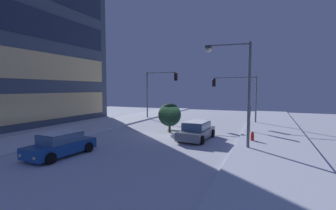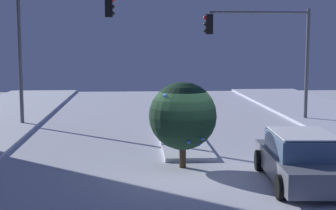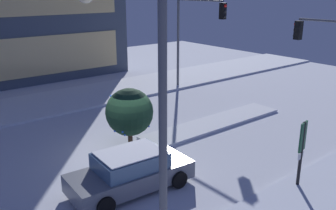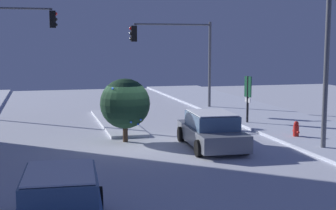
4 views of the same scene
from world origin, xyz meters
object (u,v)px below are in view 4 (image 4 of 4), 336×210
object	(u,v)px
car_far	(61,205)
parking_info_sign	(248,94)
traffic_light_corner_near_right	(177,47)
car_near	(211,131)
fire_hydrant	(296,131)
traffic_light_corner_far_right	(9,39)
street_lamp_arched	(310,30)
decorated_tree_median	(125,104)

from	to	relation	value
car_far	parking_info_sign	xyz separation A→B (m)	(12.88, -10.29, 0.94)
car_far	traffic_light_corner_near_right	xyz separation A→B (m)	(19.58, -8.27, 3.38)
car_near	car_far	xyz separation A→B (m)	(-7.97, 6.48, -0.00)
fire_hydrant	car_far	bearing A→B (deg)	128.72
traffic_light_corner_far_right	traffic_light_corner_near_right	xyz separation A→B (m)	(0.65, -10.34, -0.48)
car_near	parking_info_sign	distance (m)	6.29
car_far	traffic_light_corner_near_right	world-z (taller)	traffic_light_corner_near_right
street_lamp_arched	fire_hydrant	xyz separation A→B (m)	(2.53, -1.01, -4.44)
parking_info_sign	car_far	bearing A→B (deg)	38.89
fire_hydrant	decorated_tree_median	distance (m)	7.84
traffic_light_corner_near_right	decorated_tree_median	size ratio (longest dim) A/B	2.05
street_lamp_arched	fire_hydrant	size ratio (longest dim) A/B	8.85
car_near	car_far	size ratio (longest dim) A/B	1.05
traffic_light_corner_far_right	decorated_tree_median	bearing A→B (deg)	-59.23
car_near	traffic_light_corner_far_right	world-z (taller)	traffic_light_corner_far_right
traffic_light_corner_near_right	decorated_tree_median	bearing A→B (deg)	61.93
traffic_light_corner_far_right	street_lamp_arched	distance (m)	17.45
traffic_light_corner_near_right	decorated_tree_median	distance (m)	11.03
traffic_light_corner_near_right	street_lamp_arched	world-z (taller)	street_lamp_arched
street_lamp_arched	decorated_tree_median	size ratio (longest dim) A/B	2.62
fire_hydrant	car_near	bearing A→B (deg)	99.07
car_near	parking_info_sign	world-z (taller)	parking_info_sign
car_near	traffic_light_corner_near_right	distance (m)	12.22
parking_info_sign	traffic_light_corner_near_right	bearing A→B (deg)	-85.70
traffic_light_corner_near_right	parking_info_sign	size ratio (longest dim) A/B	2.20
car_far	parking_info_sign	bearing A→B (deg)	145.39
car_near	traffic_light_corner_far_right	distance (m)	14.42
car_near	traffic_light_corner_near_right	bearing A→B (deg)	-5.55
decorated_tree_median	traffic_light_corner_near_right	bearing A→B (deg)	-28.07
traffic_light_corner_far_right	car_far	bearing A→B (deg)	-83.78
traffic_light_corner_near_right	street_lamp_arched	bearing A→B (deg)	96.47
traffic_light_corner_far_right	traffic_light_corner_near_right	bearing A→B (deg)	3.59
traffic_light_corner_near_right	parking_info_sign	distance (m)	7.41
car_near	decorated_tree_median	bearing A→B (deg)	60.41
parking_info_sign	street_lamp_arched	bearing A→B (deg)	73.32
fire_hydrant	traffic_light_corner_near_right	bearing A→B (deg)	13.05
car_near	decorated_tree_median	size ratio (longest dim) A/B	1.69
traffic_light_corner_far_right	street_lamp_arched	size ratio (longest dim) A/B	0.89
car_far	fire_hydrant	world-z (taller)	car_far
traffic_light_corner_near_right	parking_info_sign	xyz separation A→B (m)	(-6.70, -2.02, -2.44)
fire_hydrant	traffic_light_corner_far_right	bearing A→B (deg)	51.40
traffic_light_corner_far_right	fire_hydrant	distance (m)	16.98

